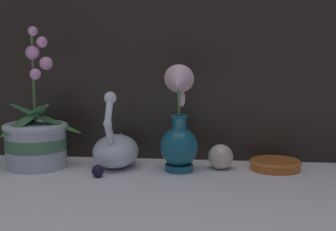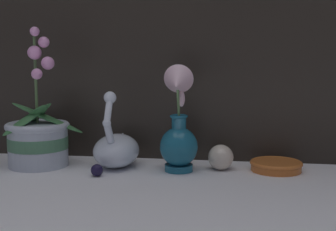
{
  "view_description": "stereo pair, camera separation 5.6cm",
  "coord_description": "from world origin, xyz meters",
  "px_view_note": "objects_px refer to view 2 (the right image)",
  "views": [
    {
      "loc": [
        0.17,
        -1.15,
        0.32
      ],
      "look_at": [
        0.04,
        0.13,
        0.15
      ],
      "focal_mm": 50.0,
      "sensor_mm": 36.0,
      "label": 1
    },
    {
      "loc": [
        0.23,
        -1.14,
        0.32
      ],
      "look_at": [
        0.04,
        0.13,
        0.15
      ],
      "focal_mm": 50.0,
      "sensor_mm": 36.0,
      "label": 2
    }
  ],
  "objects_px": {
    "amber_dish": "(276,165)",
    "blue_vase": "(178,133)",
    "orchid_potted_plant": "(38,137)",
    "glass_sphere": "(221,157)",
    "swan_figurine": "(117,148)"
  },
  "relations": [
    {
      "from": "swan_figurine",
      "to": "blue_vase",
      "type": "bearing_deg",
      "value": -9.92
    },
    {
      "from": "orchid_potted_plant",
      "to": "glass_sphere",
      "type": "xyz_separation_m",
      "value": [
        0.52,
        0.03,
        -0.05
      ]
    },
    {
      "from": "blue_vase",
      "to": "amber_dish",
      "type": "height_order",
      "value": "blue_vase"
    },
    {
      "from": "amber_dish",
      "to": "blue_vase",
      "type": "bearing_deg",
      "value": -169.49
    },
    {
      "from": "swan_figurine",
      "to": "glass_sphere",
      "type": "distance_m",
      "value": 0.3
    },
    {
      "from": "swan_figurine",
      "to": "blue_vase",
      "type": "relative_size",
      "value": 0.75
    },
    {
      "from": "blue_vase",
      "to": "amber_dish",
      "type": "relative_size",
      "value": 2.04
    },
    {
      "from": "blue_vase",
      "to": "amber_dish",
      "type": "distance_m",
      "value": 0.29
    },
    {
      "from": "blue_vase",
      "to": "glass_sphere",
      "type": "relative_size",
      "value": 4.13
    },
    {
      "from": "blue_vase",
      "to": "orchid_potted_plant",
      "type": "bearing_deg",
      "value": 178.75
    },
    {
      "from": "orchid_potted_plant",
      "to": "swan_figurine",
      "type": "height_order",
      "value": "orchid_potted_plant"
    },
    {
      "from": "orchid_potted_plant",
      "to": "swan_figurine",
      "type": "relative_size",
      "value": 1.79
    },
    {
      "from": "orchid_potted_plant",
      "to": "amber_dish",
      "type": "height_order",
      "value": "orchid_potted_plant"
    },
    {
      "from": "orchid_potted_plant",
      "to": "glass_sphere",
      "type": "bearing_deg",
      "value": 3.28
    },
    {
      "from": "orchid_potted_plant",
      "to": "amber_dish",
      "type": "relative_size",
      "value": 2.75
    }
  ]
}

